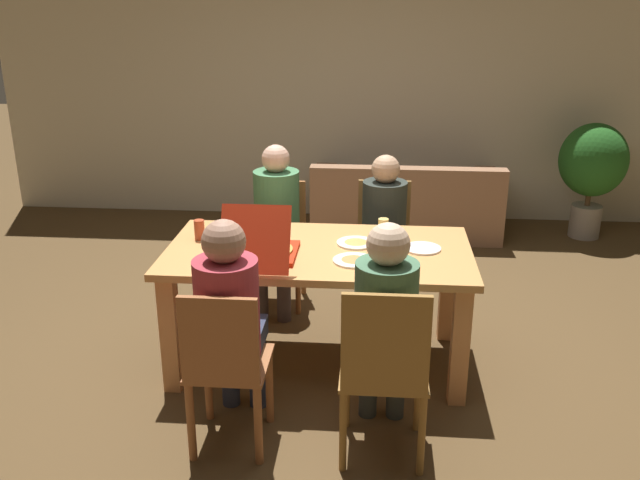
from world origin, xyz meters
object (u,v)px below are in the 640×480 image
chair_3 (226,365)px  plate_2 (258,229)px  chair_0 (384,367)px  person_3 (230,312)px  dining_table (319,268)px  person_0 (385,319)px  person_1 (384,222)px  plate_1 (422,248)px  chair_1 (383,238)px  person_2 (276,215)px  potted_plant (593,165)px  chair_2 (279,237)px  couch (405,206)px  plate_3 (356,242)px  drinking_glass_2 (393,257)px  drinking_glass_1 (383,227)px  drinking_glass_0 (199,230)px  pizza_box_0 (263,250)px  plate_0 (354,260)px

chair_3 → plate_2: (-0.04, 1.24, 0.28)m
chair_0 → person_3: 0.81m
dining_table → person_0: 0.90m
person_1 → dining_table: bearing=-116.2°
dining_table → plate_2: plate_2 is taller
dining_table → plate_1: plate_1 is taller
dining_table → chair_1: chair_1 is taller
dining_table → person_2: size_ratio=1.51×
chair_3 → potted_plant: bearing=52.4°
chair_2 → potted_plant: size_ratio=0.82×
couch → plate_3: bearing=-99.3°
plate_2 → potted_plant: 3.57m
dining_table → drinking_glass_2: size_ratio=18.29×
chair_3 → chair_0: bearing=-1.9°
chair_0 → person_2: bearing=113.7°
couch → potted_plant: size_ratio=1.63×
chair_0 → person_1: (-0.00, 1.77, 0.14)m
couch → person_3: bearing=-106.7°
chair_0 → drinking_glass_1: chair_0 is taller
chair_3 → person_2: bearing=90.0°
chair_0 → person_2: size_ratio=0.79×
drinking_glass_0 → chair_0: bearing=-42.9°
plate_3 → pizza_box_0: bearing=-152.2°
pizza_box_0 → plate_0: (0.53, -0.01, -0.04)m
plate_3 → plate_0: bearing=-90.6°
plate_1 → drinking_glass_0: drinking_glass_0 is taller
plate_1 → couch: bearing=90.1°
chair_3 → potted_plant: size_ratio=0.83×
person_1 → potted_plant: person_1 is taller
chair_1 → couch: chair_1 is taller
pizza_box_0 → drinking_glass_0: (-0.44, 0.28, 0.01)m
chair_2 → plate_1: 1.37m
plate_1 → couch: size_ratio=0.13×
person_2 → drinking_glass_2: size_ratio=12.09×
drinking_glass_1 → plate_2: bearing=177.7°
chair_0 → couch: size_ratio=0.54×
chair_2 → drinking_glass_1: 1.07m
person_2 → pizza_box_0: bearing=-86.1°
pizza_box_0 → chair_3: bearing=-95.0°
plate_3 → potted_plant: size_ratio=0.22×
chair_0 → drinking_glass_2: 0.79m
dining_table → couch: 2.64m
plate_1 → drinking_glass_2: 0.32m
person_0 → pizza_box_0: size_ratio=2.17×
plate_1 → drinking_glass_0: size_ratio=1.78×
dining_table → plate_1: (0.62, 0.05, 0.13)m
drinking_glass_0 → plate_1: bearing=-2.6°
person_0 → person_3: 0.77m
person_3 → pizza_box_0: bearing=83.8°
person_0 → chair_1: person_0 is taller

